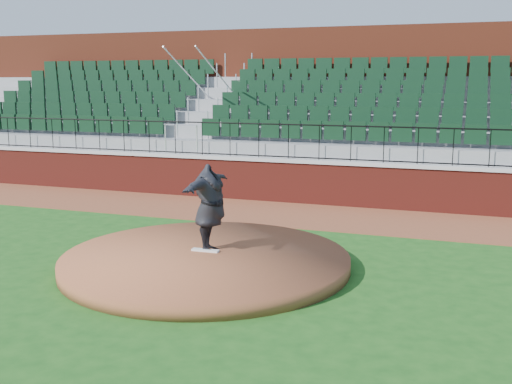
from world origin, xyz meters
TOP-DOWN VIEW (x-y plane):
  - ground at (0.00, 0.00)m, footprint 90.00×90.00m
  - warning_track at (0.00, 5.40)m, footprint 34.00×3.20m
  - field_wall at (0.00, 7.00)m, footprint 34.00×0.35m
  - wall_cap at (0.00, 7.00)m, footprint 34.00×0.45m
  - wall_railing at (0.00, 7.00)m, footprint 34.00×0.05m
  - seating_stands at (0.00, 9.72)m, footprint 34.00×5.10m
  - concourse_wall at (0.00, 12.52)m, footprint 34.00×0.50m
  - pitchers_mound at (-0.59, 0.25)m, footprint 5.55×5.55m
  - pitching_rubber at (-0.69, 0.46)m, footprint 0.55×0.15m
  - pitcher at (-0.64, 0.59)m, footprint 0.70×2.15m

SIDE VIEW (x-z plane):
  - ground at x=0.00m, z-range 0.00..0.00m
  - warning_track at x=0.00m, z-range 0.00..0.01m
  - pitchers_mound at x=-0.59m, z-range 0.00..0.25m
  - pitching_rubber at x=-0.69m, z-range 0.25..0.29m
  - field_wall at x=0.00m, z-range 0.00..1.20m
  - pitcher at x=-0.64m, z-range 0.25..1.97m
  - wall_cap at x=0.00m, z-range 1.20..1.30m
  - wall_railing at x=0.00m, z-range 1.30..2.30m
  - seating_stands at x=0.00m, z-range 0.00..4.60m
  - concourse_wall at x=0.00m, z-range 0.00..5.50m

